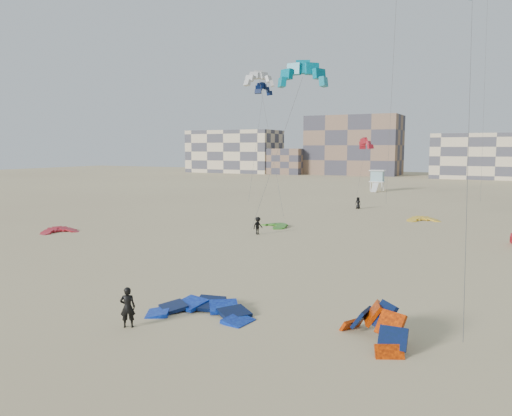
% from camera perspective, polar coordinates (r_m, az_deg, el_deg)
% --- Properties ---
extents(ground, '(320.00, 320.00, 0.00)m').
position_cam_1_polar(ground, '(23.65, -8.29, -13.33)').
color(ground, '#C6B785').
rests_on(ground, ground).
extents(kite_ground_blue, '(5.65, 5.86, 1.63)m').
position_cam_1_polar(kite_ground_blue, '(25.21, -6.27, -12.00)').
color(kite_ground_blue, blue).
rests_on(kite_ground_blue, ground).
extents(kite_ground_orange, '(5.33, 5.34, 3.75)m').
position_cam_1_polar(kite_ground_orange, '(22.37, 13.26, -14.65)').
color(kite_ground_orange, '#FD4300').
rests_on(kite_ground_orange, ground).
extents(kite_ground_red, '(4.61, 4.53, 1.63)m').
position_cam_1_polar(kite_ground_red, '(52.05, -21.54, -2.62)').
color(kite_ground_red, red).
rests_on(kite_ground_red, ground).
extents(kite_ground_green, '(4.60, 4.62, 0.98)m').
position_cam_1_polar(kite_ground_green, '(51.89, 2.17, -2.17)').
color(kite_ground_green, '#428C28').
rests_on(kite_ground_green, ground).
extents(kite_ground_yellow, '(4.64, 4.73, 1.50)m').
position_cam_1_polar(kite_ground_yellow, '(59.06, 18.57, -1.42)').
color(kite_ground_yellow, yellow).
rests_on(kite_ground_yellow, ground).
extents(kitesurfer_main, '(0.82, 0.75, 1.88)m').
position_cam_1_polar(kitesurfer_main, '(23.83, -14.46, -10.92)').
color(kitesurfer_main, black).
rests_on(kitesurfer_main, ground).
extents(kitesurfer_c, '(1.00, 1.24, 1.67)m').
position_cam_1_polar(kitesurfer_c, '(47.24, 0.21, -2.03)').
color(kitesurfer_c, black).
rests_on(kitesurfer_c, ground).
extents(kitesurfer_e, '(0.87, 0.66, 1.59)m').
position_cam_1_polar(kitesurfer_e, '(68.65, 11.58, 0.58)').
color(kitesurfer_e, black).
rests_on(kitesurfer_e, ground).
extents(kite_fly_teal_a, '(5.54, 7.93, 15.01)m').
position_cam_1_polar(kite_fly_teal_a, '(47.29, 5.37, 14.69)').
color(kite_fly_teal_a, '#02829D').
rests_on(kite_fly_teal_a, ground).
extents(kite_fly_grey, '(6.44, 4.86, 15.87)m').
position_cam_1_polar(kite_fly_grey, '(56.61, 0.39, 14.39)').
color(kite_fly_grey, silver).
rests_on(kite_fly_grey, ground).
extents(kite_fly_navy, '(3.69, 7.80, 16.52)m').
position_cam_1_polar(kite_fly_navy, '(73.00, 0.86, 13.33)').
color(kite_fly_navy, '#06103F').
rests_on(kite_fly_navy, ground).
extents(kite_fly_red, '(5.06, 11.21, 9.12)m').
position_cam_1_polar(kite_fly_red, '(85.39, 12.45, 7.10)').
color(kite_fly_red, red).
rests_on(kite_fly_red, ground).
extents(lifeguard_tower_far, '(3.00, 5.54, 4.00)m').
position_cam_1_polar(lifeguard_tower_far, '(97.97, 13.69, 3.06)').
color(lifeguard_tower_far, white).
rests_on(lifeguard_tower_far, ground).
extents(condo_west_a, '(30.00, 15.00, 14.00)m').
position_cam_1_polar(condo_west_a, '(169.71, -2.48, 6.46)').
color(condo_west_a, beige).
rests_on(condo_west_a, ground).
extents(condo_west_b, '(28.00, 14.00, 18.00)m').
position_cam_1_polar(condo_west_b, '(158.03, 11.11, 7.04)').
color(condo_west_b, '#7B5E4A').
rests_on(condo_west_b, ground).
extents(condo_mid, '(32.00, 16.00, 12.00)m').
position_cam_1_polar(condo_mid, '(148.15, 25.78, 5.35)').
color(condo_mid, beige).
rests_on(condo_mid, ground).
extents(condo_fill_left, '(12.00, 10.00, 8.00)m').
position_cam_1_polar(condo_fill_left, '(159.11, 3.50, 5.35)').
color(condo_fill_left, '#7B5E4A').
rests_on(condo_fill_left, ground).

